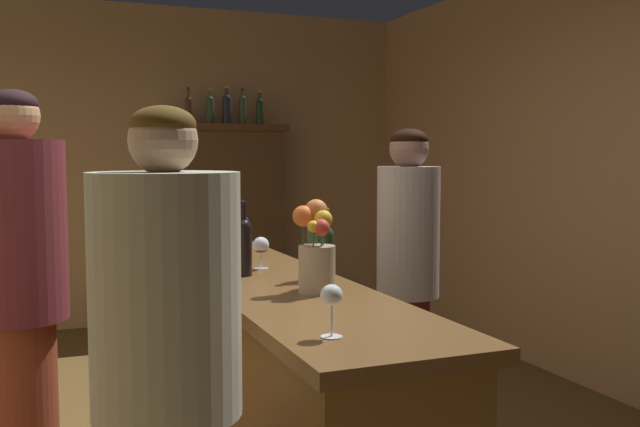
{
  "coord_description": "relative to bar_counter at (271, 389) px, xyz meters",
  "views": [
    {
      "loc": [
        -0.64,
        -2.93,
        1.51
      ],
      "look_at": [
        0.68,
        0.37,
        1.22
      ],
      "focal_mm": 39.82,
      "sensor_mm": 36.0,
      "label": 1
    }
  ],
  "objects": [
    {
      "name": "display_bottle_midleft",
      "position": [
        0.52,
        3.34,
        1.42
      ],
      "size": [
        0.07,
        0.07,
        0.31
      ],
      "color": "#2E4B2F",
      "rests_on": "display_cabinet"
    },
    {
      "name": "display_bottle_center",
      "position": [
        0.67,
        3.34,
        1.44
      ],
      "size": [
        0.08,
        0.08,
        0.33
      ],
      "color": "#222532",
      "rests_on": "display_cabinet"
    },
    {
      "name": "display_bottle_midright",
      "position": [
        0.82,
        3.34,
        1.43
      ],
      "size": [
        0.06,
        0.06,
        0.32
      ],
      "color": "#2F492D",
      "rests_on": "display_cabinet"
    },
    {
      "name": "patron_redhead",
      "position": [
        -0.61,
        -1.05,
        0.39
      ],
      "size": [
        0.39,
        0.39,
        1.63
      ],
      "rotation": [
        0.0,
        0.0,
        0.77
      ],
      "color": "#2A2428",
      "rests_on": "ground"
    },
    {
      "name": "display_bottle_right",
      "position": [
        0.98,
        3.34,
        1.42
      ],
      "size": [
        0.07,
        0.07,
        0.31
      ],
      "color": "#1A361D",
      "rests_on": "display_cabinet"
    },
    {
      "name": "patron_in_grey",
      "position": [
        -0.99,
        0.07,
        0.47
      ],
      "size": [
        0.37,
        0.37,
        1.76
      ],
      "rotation": [
        0.0,
        0.0,
        0.29
      ],
      "color": "brown",
      "rests_on": "ground"
    },
    {
      "name": "wine_glass_mid",
      "position": [
        0.03,
        0.24,
        0.59
      ],
      "size": [
        0.08,
        0.08,
        0.15
      ],
      "color": "white",
      "rests_on": "bar_counter"
    },
    {
      "name": "display_cabinet",
      "position": [
        0.67,
        3.34,
        0.43
      ],
      "size": [
        1.04,
        0.41,
        1.78
      ],
      "color": "#51371F",
      "rests_on": "ground"
    },
    {
      "name": "wine_bottle_chardonnay",
      "position": [
        0.02,
        0.54,
        0.62
      ],
      "size": [
        0.08,
        0.08,
        0.3
      ],
      "color": "#1E233A",
      "rests_on": "bar_counter"
    },
    {
      "name": "wine_bottle_rose",
      "position": [
        -0.08,
        0.88,
        0.61
      ],
      "size": [
        0.07,
        0.07,
        0.27
      ],
      "color": "black",
      "rests_on": "bar_counter"
    },
    {
      "name": "wall_back",
      "position": [
        -0.27,
        3.64,
        0.92
      ],
      "size": [
        5.41,
        0.12,
        2.83
      ],
      "primitive_type": "cube",
      "color": "tan",
      "rests_on": "ground"
    },
    {
      "name": "wine_glass_front",
      "position": [
        -0.14,
        -1.02,
        0.6
      ],
      "size": [
        0.07,
        0.07,
        0.15
      ],
      "color": "white",
      "rests_on": "bar_counter"
    },
    {
      "name": "cheese_plate",
      "position": [
        -0.13,
        0.28,
        0.49
      ],
      "size": [
        0.15,
        0.15,
        0.01
      ],
      "primitive_type": "cylinder",
      "color": "white",
      "rests_on": "bar_counter"
    },
    {
      "name": "wine_bottle_merlot",
      "position": [
        0.08,
        1.1,
        0.63
      ],
      "size": [
        0.07,
        0.07,
        0.32
      ],
      "color": "#1B3A19",
      "rests_on": "bar_counter"
    },
    {
      "name": "wine_bottle_malbec",
      "position": [
        -0.09,
        0.09,
        0.63
      ],
      "size": [
        0.07,
        0.07,
        0.32
      ],
      "color": "black",
      "rests_on": "bar_counter"
    },
    {
      "name": "bar_counter",
      "position": [
        0.0,
        0.0,
        0.0
      ],
      "size": [
        0.59,
        2.63,
        0.99
      ],
      "color": "brown",
      "rests_on": "ground"
    },
    {
      "name": "wine_bottle_riesling",
      "position": [
        0.15,
        -0.27,
        0.63
      ],
      "size": [
        0.07,
        0.07,
        0.31
      ],
      "color": "#203620",
      "rests_on": "bar_counter"
    },
    {
      "name": "wine_bottle_pinot",
      "position": [
        0.17,
        -0.11,
        0.63
      ],
      "size": [
        0.08,
        0.08,
        0.31
      ],
      "color": "#2A5134",
      "rests_on": "bar_counter"
    },
    {
      "name": "bartender",
      "position": [
        0.78,
        0.2,
        0.42
      ],
      "size": [
        0.31,
        0.31,
        1.64
      ],
      "rotation": [
        0.0,
        0.0,
        3.34
      ],
      "color": "maroon",
      "rests_on": "ground"
    },
    {
      "name": "display_bottle_left",
      "position": [
        0.33,
        3.34,
        1.42
      ],
      "size": [
        0.06,
        0.06,
        0.32
      ],
      "color": "#422A19",
      "rests_on": "display_cabinet"
    },
    {
      "name": "flower_arrangement",
      "position": [
        0.07,
        -0.37,
        0.65
      ],
      "size": [
        0.15,
        0.17,
        0.35
      ],
      "color": "tan",
      "rests_on": "bar_counter"
    }
  ]
}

